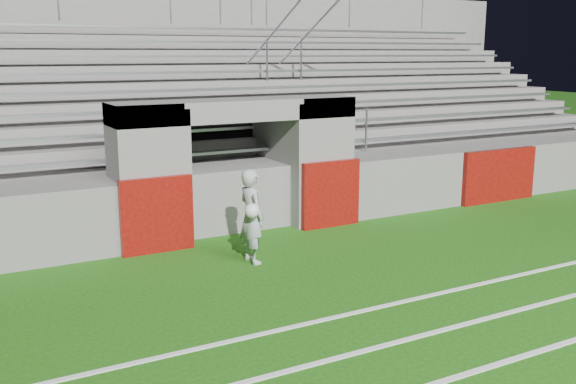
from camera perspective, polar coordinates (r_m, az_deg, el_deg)
ground at (r=9.84m, az=4.03°, el=-8.37°), size 90.00×90.00×0.00m
stadium_structure at (r=16.60m, az=-10.90°, el=5.24°), size 26.00×8.48×5.42m
goalkeeper_with_ball at (r=10.69m, az=-3.25°, el=-2.13°), size 0.47×0.74×1.60m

